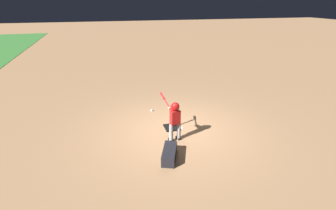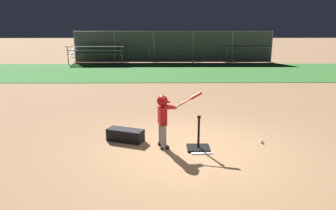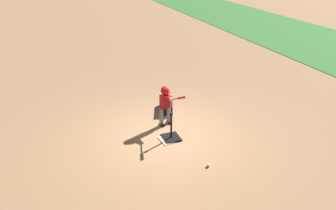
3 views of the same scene
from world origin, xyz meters
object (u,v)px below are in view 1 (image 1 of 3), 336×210
object	(u,v)px
batting_tee	(172,125)
equipment_bag	(169,154)
batter_child	(175,116)
baseball	(152,110)

from	to	relation	value
batting_tee	equipment_bag	distance (m)	1.71
batter_child	equipment_bag	distance (m)	1.14
batter_child	baseball	xyz separation A→B (m)	(2.21, 0.21, -0.70)
batting_tee	equipment_bag	xyz separation A→B (m)	(-1.63, 0.51, 0.05)
batting_tee	baseball	distance (m)	1.51
batting_tee	baseball	size ratio (longest dim) A/B	10.11
batting_tee	equipment_bag	world-z (taller)	batting_tee
batting_tee	baseball	xyz separation A→B (m)	(1.47, 0.34, -0.05)
equipment_bag	baseball	bearing A→B (deg)	17.97
batting_tee	batter_child	size ratio (longest dim) A/B	0.62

